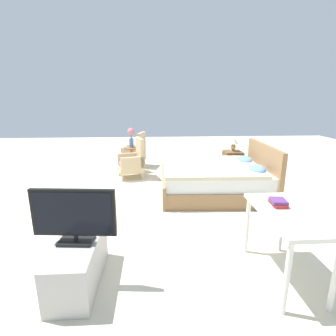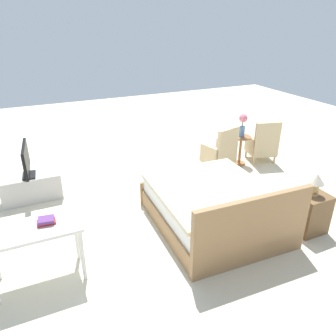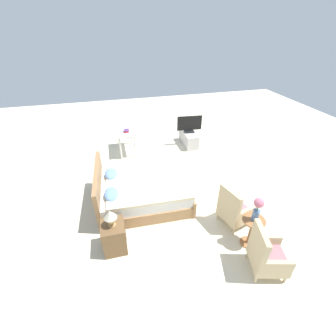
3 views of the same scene
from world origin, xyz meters
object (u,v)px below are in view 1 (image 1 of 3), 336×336
at_px(table_lamp, 234,142).
at_px(vanity_desk, 287,222).
at_px(tv_stand, 79,262).
at_px(side_table, 132,156).
at_px(book_stack, 278,202).
at_px(nightstand, 232,163).
at_px(bed, 216,179).
at_px(flower_vase, 131,136).
at_px(armchair_by_window_right, 133,162).
at_px(armchair_by_window_left, 136,153).
at_px(tv_flatscreen, 74,215).

relative_size(table_lamp, vanity_desk, 0.32).
bearing_deg(tv_stand, table_lamp, 143.99).
relative_size(side_table, book_stack, 2.95).
bearing_deg(side_table, nightstand, 78.01).
bearing_deg(bed, nightstand, 150.47).
distance_m(vanity_desk, book_stack, 0.21).
height_order(side_table, tv_stand, side_table).
height_order(bed, side_table, bed).
relative_size(bed, flower_vase, 4.24).
bearing_deg(armchair_by_window_right, side_table, -173.41).
distance_m(armchair_by_window_left, vanity_desk, 5.03).
xyz_separation_m(flower_vase, tv_flatscreen, (4.13, -0.22, -0.18)).
height_order(nightstand, tv_stand, nightstand).
height_order(nightstand, book_stack, book_stack).
relative_size(nightstand, tv_stand, 0.62).
xyz_separation_m(table_lamp, vanity_desk, (3.65, -0.57, -0.18)).
bearing_deg(tv_stand, side_table, 176.92).
xyz_separation_m(armchair_by_window_left, nightstand, (1.04, 2.34, -0.08)).
distance_m(armchair_by_window_left, table_lamp, 2.60).
bearing_deg(vanity_desk, nightstand, 171.17).
height_order(flower_vase, vanity_desk, flower_vase).
bearing_deg(table_lamp, side_table, -101.98).
xyz_separation_m(bed, table_lamp, (-1.19, 0.67, 0.51)).
height_order(armchair_by_window_right, vanity_desk, armchair_by_window_right).
bearing_deg(nightstand, bed, -29.53).
xyz_separation_m(bed, armchair_by_window_left, (-2.23, -1.67, 0.08)).
distance_m(table_lamp, tv_stand, 4.51).
bearing_deg(table_lamp, tv_stand, -36.01).
relative_size(nightstand, book_stack, 2.84).
relative_size(tv_stand, vanity_desk, 0.92).
distance_m(bed, armchair_by_window_left, 2.79).
relative_size(armchair_by_window_left, armchair_by_window_right, 1.00).
distance_m(side_table, tv_stand, 4.14).
relative_size(table_lamp, tv_stand, 0.34).
distance_m(armchair_by_window_left, tv_stand, 4.67).
xyz_separation_m(table_lamp, tv_stand, (3.62, -2.63, -0.58)).
xyz_separation_m(vanity_desk, book_stack, (-0.15, -0.03, 0.14)).
xyz_separation_m(flower_vase, nightstand, (0.51, 2.41, -0.61)).
height_order(armchair_by_window_left, tv_flatscreen, tv_flatscreen).
distance_m(side_table, book_stack, 4.42).
xyz_separation_m(armchair_by_window_left, book_stack, (4.54, 1.74, 0.39)).
distance_m(armchair_by_window_right, vanity_desk, 4.05).
distance_m(bed, nightstand, 1.37).
bearing_deg(book_stack, vanity_desk, 12.12).
bearing_deg(flower_vase, bed, 45.56).
bearing_deg(side_table, armchair_by_window_right, 6.59).
relative_size(armchair_by_window_right, tv_stand, 0.96).
distance_m(bed, flower_vase, 2.50).
height_order(tv_flatscreen, book_stack, tv_flatscreen).
relative_size(armchair_by_window_left, tv_stand, 0.96).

